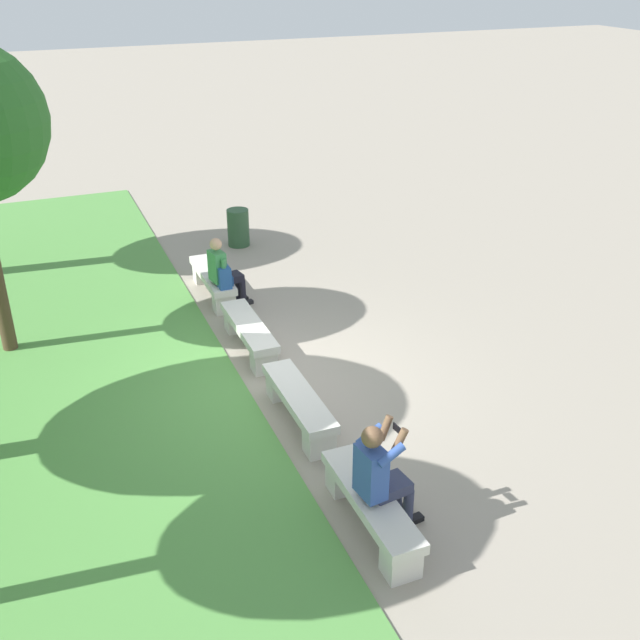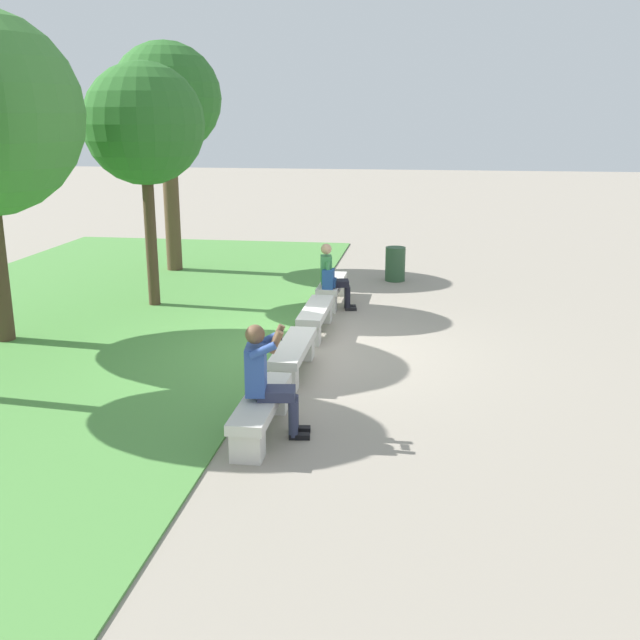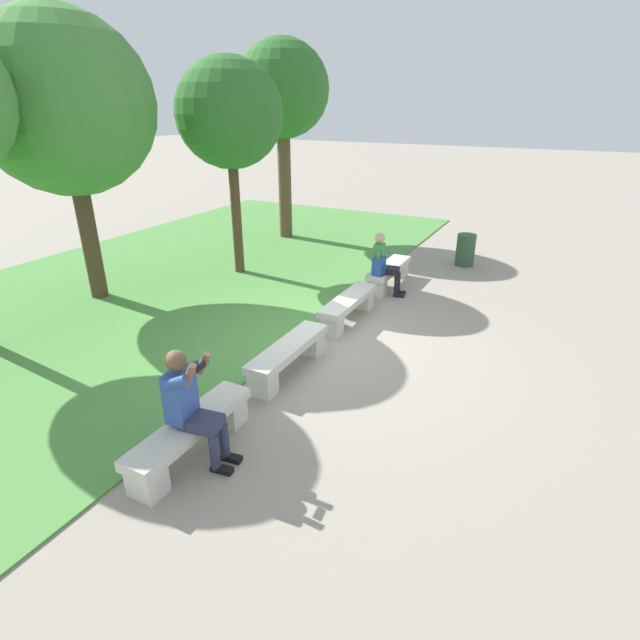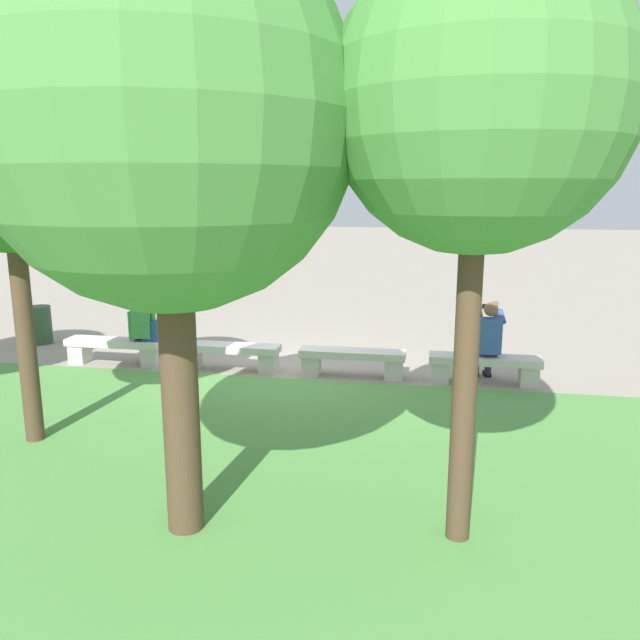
# 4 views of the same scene
# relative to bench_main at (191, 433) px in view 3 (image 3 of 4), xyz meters

# --- Properties ---
(ground_plane) EXTENTS (80.00, 80.00, 0.00)m
(ground_plane) POSITION_rel_bench_main_xyz_m (3.15, 0.00, -0.29)
(ground_plane) COLOR gray
(grass_strip) EXTENTS (20.02, 8.00, 0.03)m
(grass_strip) POSITION_rel_bench_main_xyz_m (3.15, 4.38, -0.28)
(grass_strip) COLOR #518E42
(grass_strip) RESTS_ON ground
(bench_main) EXTENTS (1.73, 0.40, 0.45)m
(bench_main) POSITION_rel_bench_main_xyz_m (0.00, 0.00, 0.00)
(bench_main) COLOR beige
(bench_main) RESTS_ON ground
(bench_near) EXTENTS (1.73, 0.40, 0.45)m
(bench_near) POSITION_rel_bench_main_xyz_m (2.10, 0.00, 0.00)
(bench_near) COLOR beige
(bench_near) RESTS_ON ground
(bench_mid) EXTENTS (1.73, 0.40, 0.45)m
(bench_mid) POSITION_rel_bench_main_xyz_m (4.20, 0.00, 0.00)
(bench_mid) COLOR beige
(bench_mid) RESTS_ON ground
(bench_far) EXTENTS (1.73, 0.40, 0.45)m
(bench_far) POSITION_rel_bench_main_xyz_m (6.30, 0.00, 0.00)
(bench_far) COLOR beige
(bench_far) RESTS_ON ground
(person_photographer) EXTENTS (0.51, 0.76, 1.32)m
(person_photographer) POSITION_rel_bench_main_xyz_m (-0.04, -0.08, 0.44)
(person_photographer) COLOR black
(person_photographer) RESTS_ON ground
(person_distant) EXTENTS (0.48, 0.71, 1.26)m
(person_distant) POSITION_rel_bench_main_xyz_m (5.77, -0.06, 0.38)
(person_distant) COLOR black
(person_distant) RESTS_ON ground
(backpack) EXTENTS (0.28, 0.24, 0.43)m
(backpack) POSITION_rel_bench_main_xyz_m (5.61, -0.03, 0.33)
(backpack) COLOR #234C8C
(backpack) RESTS_ON bench_far
(tree_left_background) EXTENTS (3.11, 3.11, 5.14)m
(tree_left_background) POSITION_rel_bench_main_xyz_m (2.97, 4.94, 3.27)
(tree_left_background) COLOR #4C3826
(tree_left_background) RESTS_ON ground
(tree_right_background) EXTENTS (2.46, 2.46, 5.15)m
(tree_right_background) POSITION_rel_bench_main_xyz_m (8.87, 4.08, 3.57)
(tree_right_background) COLOR brown
(tree_right_background) RESTS_ON ground
(tree_far_back) EXTENTS (2.20, 2.20, 4.50)m
(tree_far_back) POSITION_rel_bench_main_xyz_m (5.57, 3.36, 3.09)
(tree_far_back) COLOR #4C3826
(tree_far_back) RESTS_ON ground
(trash_bin) EXTENTS (0.44, 0.44, 0.75)m
(trash_bin) POSITION_rel_bench_main_xyz_m (8.50, -1.12, 0.08)
(trash_bin) COLOR #2D5133
(trash_bin) RESTS_ON ground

